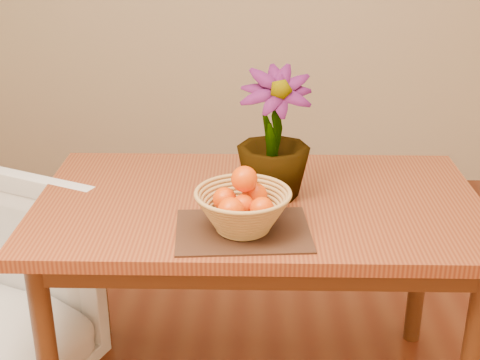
{
  "coord_description": "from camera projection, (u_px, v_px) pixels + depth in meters",
  "views": [
    {
      "loc": [
        -0.02,
        -1.61,
        1.63
      ],
      "look_at": [
        -0.06,
        0.15,
        0.88
      ],
      "focal_mm": 50.0,
      "sensor_mm": 36.0,
      "label": 1
    }
  ],
  "objects": [
    {
      "name": "placemat",
      "position": [
        243.0,
        231.0,
        1.9
      ],
      "size": [
        0.4,
        0.31,
        0.01
      ],
      "primitive_type": "cube",
      "rotation": [
        0.0,
        0.0,
        0.07
      ],
      "color": "#3B2015",
      "rests_on": "table"
    },
    {
      "name": "table",
      "position": [
        259.0,
        224.0,
        2.13
      ],
      "size": [
        1.4,
        0.8,
        0.75
      ],
      "color": "brown",
      "rests_on": "floor"
    },
    {
      "name": "potted_plant",
      "position": [
        274.0,
        134.0,
        2.05
      ],
      "size": [
        0.24,
        0.24,
        0.41
      ],
      "primitive_type": "imported",
      "rotation": [
        0.0,
        0.0,
        0.05
      ],
      "color": "#1E4A15",
      "rests_on": "table"
    },
    {
      "name": "wicker_basket",
      "position": [
        243.0,
        212.0,
        1.87
      ],
      "size": [
        0.27,
        0.27,
        0.11
      ],
      "color": "tan",
      "rests_on": "placemat"
    },
    {
      "name": "orange_pile",
      "position": [
        243.0,
        199.0,
        1.86
      ],
      "size": [
        0.17,
        0.18,
        0.13
      ],
      "rotation": [
        0.0,
        0.0,
        0.42
      ],
      "color": "#EF4403",
      "rests_on": "wicker_basket"
    }
  ]
}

